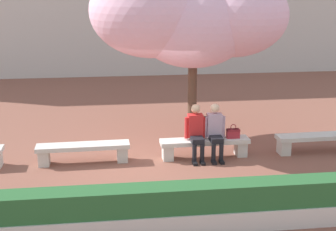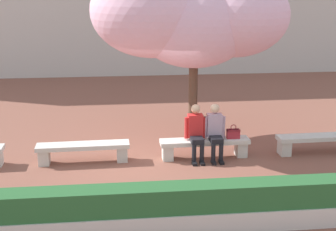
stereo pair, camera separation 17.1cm
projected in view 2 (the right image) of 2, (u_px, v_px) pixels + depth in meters
ground_plane at (145, 160)px, 10.89m from camera, size 100.00×100.00×0.00m
stone_bench_near_west at (83, 149)px, 10.66m from camera, size 2.11×0.46×0.45m
stone_bench_center at (205, 145)px, 10.96m from camera, size 2.11×0.46×0.45m
stone_bench_near_east at (320, 141)px, 11.25m from camera, size 2.11×0.46×0.45m
person_seated_left at (196, 130)px, 10.77m from camera, size 0.51×0.68×1.29m
person_seated_right at (215, 130)px, 10.82m from camera, size 0.51×0.68×1.29m
handbag at (233, 133)px, 10.96m from camera, size 0.30×0.15×0.34m
cherry_tree_main at (190, 16)px, 11.54m from camera, size 4.94×3.19×4.47m
planter_hedge_foreground at (157, 209)px, 7.69m from camera, size 12.96×0.50×0.80m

